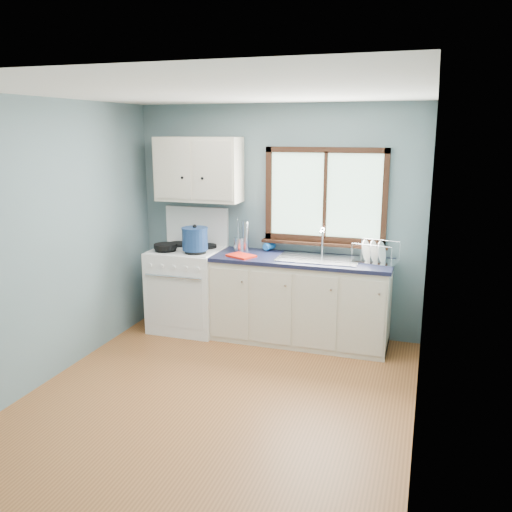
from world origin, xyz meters
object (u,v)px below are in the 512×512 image
(stockpot, at_px, (195,239))
(skillet, at_px, (166,246))
(base_cabinets, at_px, (300,304))
(sink, at_px, (318,265))
(thermos, at_px, (245,236))
(gas_range, at_px, (188,287))
(utensil_crock, at_px, (239,244))
(dish_rack, at_px, (375,256))

(stockpot, bearing_deg, skillet, -174.55)
(base_cabinets, relative_size, sink, 2.20)
(sink, height_order, thermos, thermos)
(skillet, bearing_deg, gas_range, 31.77)
(utensil_crock, bearing_deg, dish_rack, -2.28)
(skillet, bearing_deg, stockpot, -7.97)
(gas_range, relative_size, stockpot, 4.65)
(utensil_crock, bearing_deg, sink, -7.14)
(skillet, height_order, stockpot, stockpot)
(stockpot, bearing_deg, dish_rack, 6.40)
(sink, xyz_separation_m, dish_rack, (0.57, 0.06, 0.12))
(sink, xyz_separation_m, skillet, (-1.65, -0.19, 0.13))
(gas_range, distance_m, skillet, 0.55)
(skillet, bearing_deg, dish_rack, -7.17)
(utensil_crock, distance_m, thermos, 0.11)
(skillet, distance_m, utensil_crock, 0.80)
(gas_range, bearing_deg, sink, 0.71)
(sink, height_order, stockpot, stockpot)
(gas_range, height_order, utensil_crock, gas_range)
(sink, relative_size, skillet, 2.10)
(gas_range, relative_size, thermos, 4.09)
(gas_range, distance_m, dish_rack, 2.11)
(thermos, height_order, dish_rack, thermos)
(utensil_crock, relative_size, thermos, 1.11)
(thermos, bearing_deg, utensil_crock, -155.96)
(stockpot, height_order, thermos, thermos)
(dish_rack, bearing_deg, skillet, -162.49)
(dish_rack, bearing_deg, sink, -163.19)
(base_cabinets, bearing_deg, gas_range, -179.18)
(sink, relative_size, stockpot, 2.87)
(dish_rack, bearing_deg, thermos, -172.26)
(dish_rack, bearing_deg, utensil_crock, -171.03)
(sink, bearing_deg, stockpot, -173.24)
(sink, height_order, dish_rack, sink)
(gas_range, bearing_deg, thermos, 14.11)
(base_cabinets, relative_size, skillet, 4.62)
(base_cabinets, distance_m, dish_rack, 0.94)
(stockpot, bearing_deg, utensil_crock, 33.58)
(sink, distance_m, thermos, 0.89)
(gas_range, height_order, base_cabinets, gas_range)
(stockpot, xyz_separation_m, dish_rack, (1.88, 0.21, -0.11))
(sink, xyz_separation_m, stockpot, (-1.32, -0.16, 0.23))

